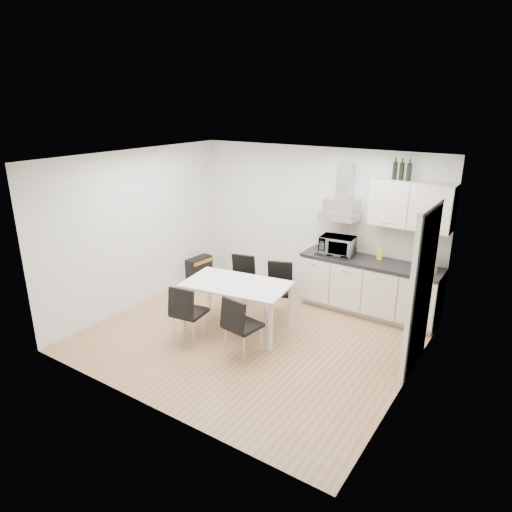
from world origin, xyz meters
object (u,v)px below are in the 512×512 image
(kitchenette, at_px, (374,265))
(chair_far_left, at_px, (240,283))
(dining_table, at_px, (237,288))
(chair_near_right, at_px, (243,326))
(chair_far_right, at_px, (278,291))
(chair_near_left, at_px, (190,313))
(guitar_amp, at_px, (199,268))
(floor_speaker, at_px, (280,277))

(kitchenette, relative_size, chair_far_left, 2.86)
(dining_table, bearing_deg, kitchenette, 39.11)
(chair_near_right, bearing_deg, chair_far_right, 108.03)
(dining_table, distance_m, chair_near_left, 0.79)
(chair_far_left, bearing_deg, dining_table, 108.39)
(chair_far_left, xyz_separation_m, guitar_amp, (-1.40, 0.61, -0.22))
(chair_near_left, relative_size, guitar_amp, 1.60)
(chair_far_left, height_order, chair_near_right, same)
(chair_near_left, bearing_deg, kitchenette, 43.56)
(dining_table, height_order, guitar_amp, dining_table)
(chair_near_left, xyz_separation_m, chair_near_right, (0.87, 0.09, 0.00))
(chair_far_right, xyz_separation_m, floor_speaker, (-0.61, 1.12, -0.27))
(dining_table, bearing_deg, chair_near_left, -126.73)
(chair_near_right, bearing_deg, dining_table, 140.32)
(chair_far_right, distance_m, chair_near_right, 1.30)
(chair_near_right, distance_m, floor_speaker, 2.55)
(floor_speaker, bearing_deg, chair_far_left, -71.42)
(kitchenette, height_order, floor_speaker, kitchenette)
(chair_far_left, relative_size, chair_far_right, 1.00)
(chair_near_left, height_order, floor_speaker, chair_near_left)
(chair_far_left, bearing_deg, guitar_amp, -37.48)
(chair_far_left, relative_size, chair_near_right, 1.00)
(chair_far_left, distance_m, guitar_amp, 1.55)
(chair_far_right, xyz_separation_m, guitar_amp, (-2.10, 0.55, -0.22))
(chair_far_left, xyz_separation_m, floor_speaker, (0.09, 1.19, -0.27))
(dining_table, bearing_deg, chair_near_right, -56.48)
(chair_far_right, bearing_deg, chair_near_right, 79.91)
(chair_near_left, relative_size, floor_speaker, 2.59)
(dining_table, distance_m, chair_near_right, 0.81)
(chair_far_right, distance_m, chair_near_left, 1.51)
(kitchenette, xyz_separation_m, chair_near_left, (-1.85, -2.33, -0.39))
(kitchenette, distance_m, chair_near_left, 3.00)
(chair_far_left, height_order, guitar_amp, chair_far_left)
(kitchenette, distance_m, floor_speaker, 1.94)
(kitchenette, relative_size, dining_table, 1.53)
(dining_table, relative_size, guitar_amp, 3.00)
(dining_table, relative_size, chair_far_left, 1.88)
(chair_near_left, distance_m, chair_near_right, 0.88)
(chair_far_right, xyz_separation_m, chair_near_left, (-0.65, -1.37, 0.00))
(dining_table, distance_m, chair_far_left, 0.79)
(chair_far_right, height_order, guitar_amp, chair_far_right)
(kitchenette, bearing_deg, guitar_amp, -172.97)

